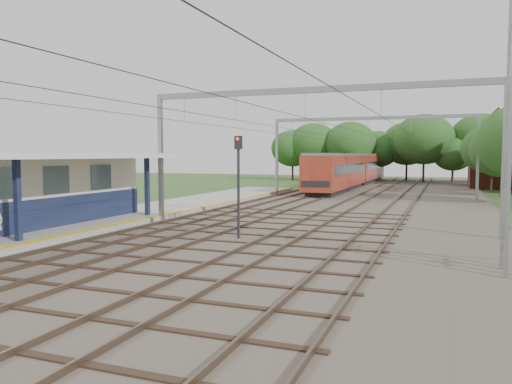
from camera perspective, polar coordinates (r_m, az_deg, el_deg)
The scene contains 10 objects.
ground at distance 13.57m, azimuth -26.60°, elevation -12.07°, with size 160.00×160.00×0.00m, color #2D4C1E.
ballast_bed at distance 39.31m, azimuth 12.54°, elevation -1.18°, with size 18.00×90.00×0.10m, color #473D33.
platform at distance 28.72m, azimuth -16.05°, elevation -2.97°, with size 5.00×52.00×0.35m, color gray.
yellow_stripe at distance 27.41m, azimuth -12.30°, elevation -2.87°, with size 0.45×52.00×0.01m, color yellow.
rail_tracks at distance 39.74m, azimuth 8.98°, elevation -0.89°, with size 11.80×88.00×0.15m.
catenary_system at distance 34.63m, azimuth 10.52°, elevation 7.18°, with size 17.22×88.00×7.00m.
tree_band at distance 66.12m, azimuth 15.96°, elevation 5.15°, with size 31.72×30.88×8.82m.
house_far at distance 61.05m, azimuth 26.95°, elevation 3.36°, with size 8.00×6.12×8.66m.
train at distance 59.23m, azimuth 11.06°, elevation 2.64°, with size 2.87×35.73×3.77m.
signal_post at distance 21.41m, azimuth -2.02°, elevation 2.06°, with size 0.32×0.28×4.52m.
Camera 1 is at (9.71, -8.72, 3.72)m, focal length 35.00 mm.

